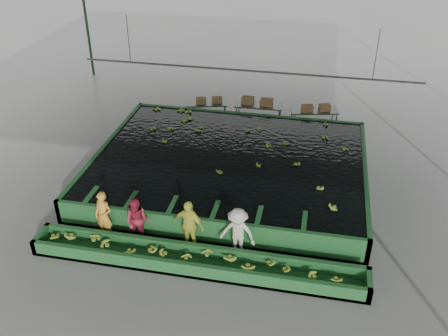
% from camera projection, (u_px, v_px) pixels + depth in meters
% --- Properties ---
extents(ground, '(80.00, 80.00, 0.00)m').
position_uv_depth(ground, '(221.00, 199.00, 17.74)').
color(ground, gray).
rests_on(ground, ground).
extents(shed_roof, '(20.00, 22.00, 0.04)m').
position_uv_depth(shed_roof, '(221.00, 64.00, 15.15)').
color(shed_roof, '#9A9A9A').
rests_on(shed_roof, shed_posts).
extents(shed_posts, '(20.00, 22.00, 5.00)m').
position_uv_depth(shed_posts, '(221.00, 137.00, 16.44)').
color(shed_posts, '#173B20').
rests_on(shed_posts, ground).
extents(flotation_tank, '(10.00, 8.00, 0.90)m').
position_uv_depth(flotation_tank, '(229.00, 167.00, 18.76)').
color(flotation_tank, '#205B28').
rests_on(flotation_tank, ground).
extents(tank_water, '(9.70, 7.70, 0.00)m').
position_uv_depth(tank_water, '(229.00, 158.00, 18.55)').
color(tank_water, black).
rests_on(tank_water, flotation_tank).
extents(sorting_trough, '(10.00, 1.00, 0.50)m').
position_uv_depth(sorting_trough, '(196.00, 261.00, 14.59)').
color(sorting_trough, '#205B28').
rests_on(sorting_trough, ground).
extents(cableway_rail, '(0.08, 0.08, 14.00)m').
position_uv_depth(cableway_rail, '(246.00, 71.00, 20.38)').
color(cableway_rail, '#59605B').
rests_on(cableway_rail, shed_roof).
extents(rail_hanger_left, '(0.04, 0.04, 2.00)m').
position_uv_depth(rail_hanger_left, '(128.00, 39.00, 20.73)').
color(rail_hanger_left, '#59605B').
rests_on(rail_hanger_left, shed_roof).
extents(rail_hanger_right, '(0.04, 0.04, 2.00)m').
position_uv_depth(rail_hanger_right, '(376.00, 55.00, 18.99)').
color(rail_hanger_right, '#59605B').
rests_on(rail_hanger_right, shed_roof).
extents(worker_a, '(0.68, 0.53, 1.66)m').
position_uv_depth(worker_a, '(104.00, 216.00, 15.51)').
color(worker_a, gold).
rests_on(worker_a, ground).
extents(worker_b, '(0.77, 0.60, 1.57)m').
position_uv_depth(worker_b, '(137.00, 221.00, 15.34)').
color(worker_b, '#AB233C').
rests_on(worker_b, ground).
extents(worker_c, '(1.10, 0.67, 1.75)m').
position_uv_depth(worker_c, '(189.00, 226.00, 15.01)').
color(worker_c, '#E1E64B').
rests_on(worker_c, ground).
extents(worker_d, '(1.15, 0.75, 1.67)m').
position_uv_depth(worker_d, '(238.00, 233.00, 14.77)').
color(worker_d, beige).
rests_on(worker_d, ground).
extents(packing_table_left, '(2.05, 1.23, 0.87)m').
position_uv_depth(packing_table_left, '(206.00, 112.00, 23.06)').
color(packing_table_left, '#59605B').
rests_on(packing_table_left, ground).
extents(packing_table_mid, '(2.16, 0.91, 0.97)m').
position_uv_depth(packing_table_mid, '(258.00, 114.00, 22.69)').
color(packing_table_mid, '#59605B').
rests_on(packing_table_mid, ground).
extents(packing_table_right, '(2.21, 1.28, 0.94)m').
position_uv_depth(packing_table_right, '(313.00, 120.00, 22.25)').
color(packing_table_right, '#59605B').
rests_on(packing_table_right, ground).
extents(box_stack_left, '(1.23, 0.68, 0.26)m').
position_uv_depth(box_stack_left, '(209.00, 103.00, 22.84)').
color(box_stack_left, olive).
rests_on(box_stack_left, packing_table_left).
extents(box_stack_mid, '(1.42, 0.47, 0.30)m').
position_uv_depth(box_stack_mid, '(257.00, 104.00, 22.45)').
color(box_stack_mid, olive).
rests_on(box_stack_mid, packing_table_mid).
extents(box_stack_right, '(1.31, 0.68, 0.27)m').
position_uv_depth(box_stack_right, '(316.00, 111.00, 21.94)').
color(box_stack_right, olive).
rests_on(box_stack_right, packing_table_right).
extents(floating_bananas, '(8.52, 5.81, 0.12)m').
position_uv_depth(floating_bananas, '(233.00, 148.00, 19.23)').
color(floating_bananas, '#86A52F').
rests_on(floating_bananas, tank_water).
extents(trough_bananas, '(8.55, 0.57, 0.11)m').
position_uv_depth(trough_bananas, '(195.00, 257.00, 14.51)').
color(trough_bananas, '#86A52F').
rests_on(trough_bananas, sorting_trough).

